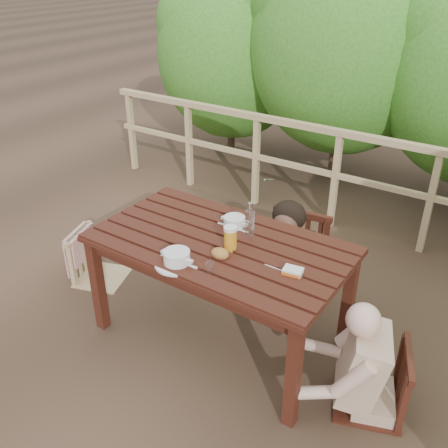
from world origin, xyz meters
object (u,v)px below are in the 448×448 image
Objects in this scene: table at (220,291)px; chair_right at (377,352)px; butter_tub at (293,272)px; chair_left at (97,237)px; soup_near at (177,258)px; woman at (295,215)px; tumbler at (210,267)px; bread_roll at (220,254)px; soup_far at (234,222)px; chair_far at (293,226)px; diner_right at (387,329)px; beer_glass at (230,238)px; bottle at (250,221)px.

chair_right reaches higher than table.
butter_tub is at bearing -104.04° from chair_right.
chair_left is 1.29m from soup_near.
tumbler is (0.04, -1.24, 0.21)m from woman.
woman is 1.10m from bread_roll.
tumbler is at bearing -72.35° from soup_far.
chair_far is at bearing 107.24° from butter_tub.
diner_right reaches higher than chair_far.
tumbler is at bearing -95.12° from chair_far.
soup_far is at bearing 58.69° from diner_right.
chair_right is 1.09m from tumbler.
chair_left is 0.66× the size of diner_right.
soup_far is 1.49× the size of beer_glass.
tumbler is at bearing -159.30° from butter_tub.
diner_right is at bearing 70.34° from chair_right.
chair_far is 8.57× the size of bread_roll.
tumbler is (0.03, -0.16, -0.00)m from bread_roll.
soup_far is at bearing -107.98° from chair_far.
chair_left is 0.79× the size of chair_far.
bread_roll is (0.14, -0.38, -0.01)m from soup_far.
beer_glass is 0.47m from butter_tub.
chair_right is 3.16× the size of bottle.
chair_right is 1.09m from bread_roll.
woman is at bearing 83.03° from chair_far.
chair_left is 6.75× the size of bread_roll.
soup_far is 0.95× the size of bottle.
soup_near is at bearing 85.93° from diner_right.
soup_near is (1.16, -0.38, 0.42)m from chair_left.
soup_far is (-0.03, 0.23, 0.43)m from table.
table is 6.35× the size of bottle.
bread_roll is 0.47m from butter_tub.
soup_near is 0.37m from beer_glass.
chair_right is 3.33× the size of soup_far.
soup_near is (-0.17, -1.28, 0.22)m from woman.
chair_far is at bearing 83.03° from woman.
tumbler reaches higher than chair_left.
soup_far is 0.67m from butter_tub.
woman is 4.82× the size of soup_far.
woman reaches higher than beer_glass.
soup_far is at bearing 145.30° from butter_tub.
soup_far reaches higher than chair_right.
bottle reaches higher than tumbler.
tumbler is at bearing -82.97° from beer_glass.
table is 2.01× the size of chair_right.
woman is at bearing 79.30° from soup_far.
bread_roll reaches higher than tumbler.
bottle is (0.21, 0.51, 0.09)m from soup_near.
soup_near is at bearing -118.77° from beer_glass.
chair_far is 15.41× the size of tumbler.
chair_far reaches higher than chair_right.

